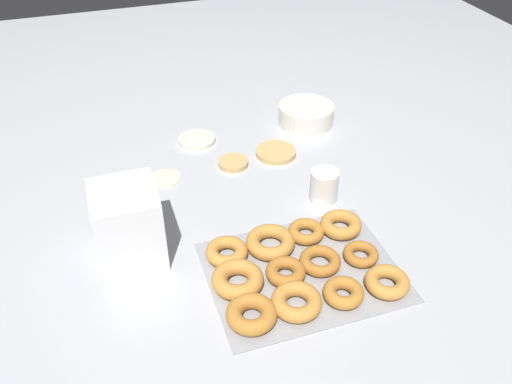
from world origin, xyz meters
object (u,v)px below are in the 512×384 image
object	(u,v)px
pancake_2	(233,163)
batter_bowl	(306,114)
pancake_3	(197,140)
donut_tray	(296,268)
pancake_1	(165,178)
container_stack	(128,225)
paper_cup	(324,186)
pancake_0	(276,152)

from	to	relation	value
pancake_2	batter_bowl	distance (m)	0.32
pancake_3	donut_tray	size ratio (longest dim) A/B	0.27
pancake_1	donut_tray	bearing A→B (deg)	-65.55
donut_tray	batter_bowl	bearing A→B (deg)	65.48
container_stack	pancake_1	bearing A→B (deg)	65.17
donut_tray	container_stack	distance (m)	0.37
pancake_3	container_stack	world-z (taller)	container_stack
pancake_1	container_stack	distance (m)	0.31
batter_bowl	paper_cup	size ratio (longest dim) A/B	2.06
pancake_2	paper_cup	distance (m)	0.28
pancake_3	paper_cup	size ratio (longest dim) A/B	1.31
pancake_1	batter_bowl	size ratio (longest dim) A/B	0.49
pancake_2	pancake_1	bearing A→B (deg)	-177.97
pancake_2	donut_tray	size ratio (longest dim) A/B	0.20
container_stack	paper_cup	distance (m)	0.50
pancake_0	pancake_2	size ratio (longest dim) A/B	1.39
paper_cup	pancake_2	bearing A→B (deg)	128.18
pancake_2	container_stack	xyz separation A→B (m)	(-0.32, -0.27, 0.08)
donut_tray	batter_bowl	xyz separation A→B (m)	(0.28, 0.60, 0.01)
batter_bowl	container_stack	world-z (taller)	container_stack
pancake_1	paper_cup	xyz separation A→B (m)	(0.37, -0.21, 0.04)
pancake_0	pancake_2	distance (m)	0.13
pancake_0	batter_bowl	world-z (taller)	batter_bowl
pancake_2	container_stack	world-z (taller)	container_stack
pancake_3	batter_bowl	world-z (taller)	batter_bowl
container_stack	paper_cup	world-z (taller)	container_stack
container_stack	paper_cup	size ratio (longest dim) A/B	2.11
pancake_2	batter_bowl	world-z (taller)	batter_bowl
pancake_3	donut_tray	distance (m)	0.61
donut_tray	pancake_0	bearing A→B (deg)	75.02
pancake_1	donut_tray	size ratio (longest dim) A/B	0.21
paper_cup	container_stack	bearing A→B (deg)	-173.80
batter_bowl	paper_cup	distance (m)	0.39
container_stack	paper_cup	xyz separation A→B (m)	(0.49, 0.05, -0.05)
pancake_1	pancake_2	xyz separation A→B (m)	(0.19, 0.01, 0.00)
batter_bowl	pancake_2	bearing A→B (deg)	-151.24
pancake_2	pancake_0	bearing A→B (deg)	5.57
pancake_0	pancake_1	world-z (taller)	pancake_0
donut_tray	paper_cup	size ratio (longest dim) A/B	4.89
pancake_1	paper_cup	size ratio (longest dim) A/B	1.02
pancake_3	pancake_1	bearing A→B (deg)	-127.98
pancake_2	pancake_3	bearing A→B (deg)	113.67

